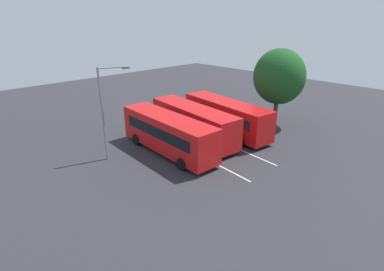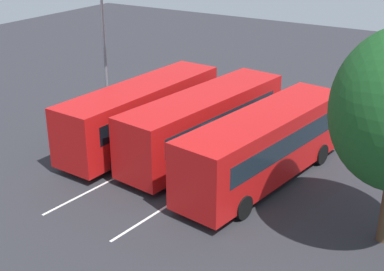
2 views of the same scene
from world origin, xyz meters
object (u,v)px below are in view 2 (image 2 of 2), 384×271
Objects in this scene: pedestrian at (292,105)px; bus_center_left at (205,122)px; bus_far_left at (265,144)px; street_lamp at (106,45)px; bus_center_right at (143,112)px.

bus_center_left is at bearing -36.71° from pedestrian.
bus_far_left is 11.82m from street_lamp.
bus_far_left and bus_center_right have the same top height.
street_lamp is (2.78, 11.22, 2.50)m from bus_far_left.
bus_far_left reaches higher than pedestrian.
bus_center_right is 6.03× the size of pedestrian.
bus_far_left is 1.00× the size of bus_center_left.
street_lamp is (1.85, 7.61, 2.50)m from bus_center_left.
street_lamp reaches higher than bus_center_left.
bus_center_right is 8.89m from pedestrian.
bus_far_left is at bearing -97.26° from bus_center_left.
bus_far_left is 7.04m from bus_center_right.
bus_center_right is at bearing 94.42° from bus_far_left.
street_lamp is (2.33, 4.19, 2.50)m from bus_center_right.
street_lamp is at bearing 83.42° from bus_center_left.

